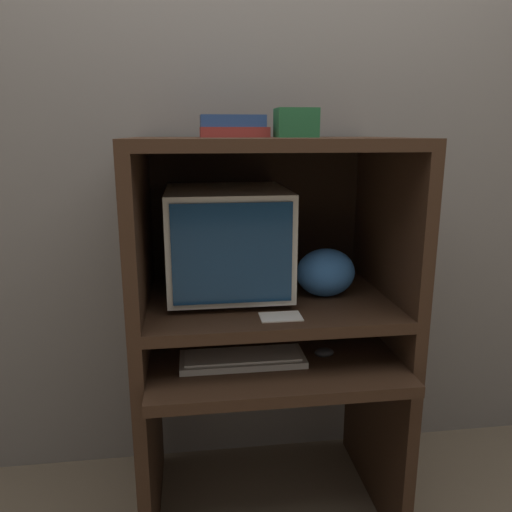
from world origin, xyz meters
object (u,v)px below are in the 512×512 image
(snack_bag, at_px, (326,273))
(crt_monitor, at_px, (227,240))
(book_stack, at_px, (233,126))
(storage_box, at_px, (296,123))
(keyboard, at_px, (242,359))
(mouse, at_px, (324,352))

(snack_bag, bearing_deg, crt_monitor, 167.92)
(crt_monitor, bearing_deg, book_stack, 49.75)
(snack_bag, distance_m, storage_box, 0.50)
(crt_monitor, relative_size, keyboard, 1.10)
(keyboard, xyz_separation_m, mouse, (0.27, 0.01, 0.00))
(mouse, distance_m, snack_bag, 0.27)
(snack_bag, bearing_deg, book_stack, 161.09)
(keyboard, relative_size, snack_bag, 1.96)
(keyboard, relative_size, storage_box, 3.04)
(crt_monitor, xyz_separation_m, snack_bag, (0.33, -0.07, -0.11))
(storage_box, bearing_deg, crt_monitor, 170.74)
(crt_monitor, distance_m, book_stack, 0.37)
(mouse, relative_size, snack_bag, 0.32)
(crt_monitor, height_order, snack_bag, crt_monitor)
(storage_box, bearing_deg, keyboard, -139.20)
(crt_monitor, xyz_separation_m, mouse, (0.29, -0.20, -0.34))
(keyboard, xyz_separation_m, book_stack, (-0.00, 0.24, 0.71))
(mouse, bearing_deg, storage_box, 114.16)
(snack_bag, xyz_separation_m, book_stack, (-0.30, 0.10, 0.48))
(keyboard, distance_m, snack_bag, 0.40)
(crt_monitor, distance_m, storage_box, 0.44)
(keyboard, xyz_separation_m, snack_bag, (0.30, 0.13, 0.23))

